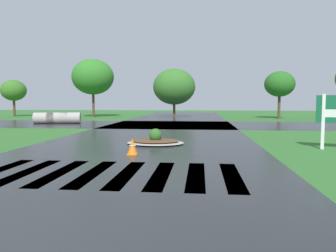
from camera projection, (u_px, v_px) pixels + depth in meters
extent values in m
cube|color=#232628|center=(142.00, 148.00, 13.02)|extent=(9.71, 80.00, 0.01)
cube|color=#232628|center=(171.00, 125.00, 25.51)|extent=(90.00, 8.73, 0.01)
cube|color=white|center=(28.00, 172.00, 8.62)|extent=(0.45, 3.23, 0.01)
cube|color=white|center=(60.00, 172.00, 8.53)|extent=(0.45, 3.23, 0.01)
cube|color=white|center=(93.00, 173.00, 8.44)|extent=(0.45, 3.23, 0.01)
cube|color=white|center=(127.00, 174.00, 8.35)|extent=(0.45, 3.23, 0.01)
cube|color=white|center=(161.00, 175.00, 8.26)|extent=(0.45, 3.23, 0.01)
cube|color=white|center=(196.00, 175.00, 8.17)|extent=(0.45, 3.23, 0.01)
cube|color=white|center=(232.00, 176.00, 8.08)|extent=(0.45, 3.23, 0.01)
cube|color=white|center=(323.00, 122.00, 12.56)|extent=(0.15, 0.15, 2.16)
ellipsoid|color=#9E9B93|center=(155.00, 143.00, 14.12)|extent=(2.50, 2.01, 0.12)
ellipsoid|color=brown|center=(155.00, 141.00, 14.11)|extent=(2.05, 1.65, 0.10)
sphere|color=#2D6023|center=(155.00, 135.00, 14.09)|extent=(0.56, 0.56, 0.56)
cylinder|color=#9E9B93|center=(44.00, 118.00, 26.44)|extent=(1.78, 1.24, 0.93)
cylinder|color=#9E9B93|center=(57.00, 118.00, 26.55)|extent=(1.78, 1.24, 0.93)
cylinder|color=#9E9B93|center=(70.00, 118.00, 26.66)|extent=(1.78, 1.24, 0.93)
cone|color=orange|center=(132.00, 147.00, 11.32)|extent=(0.37, 0.37, 0.58)
torus|color=white|center=(132.00, 146.00, 11.32)|extent=(0.23, 0.23, 0.04)
cube|color=orange|center=(133.00, 154.00, 11.34)|extent=(0.36, 0.36, 0.03)
cylinder|color=#4C3823|center=(14.00, 108.00, 38.64)|extent=(0.28, 0.28, 2.11)
ellipsoid|color=#366C22|center=(14.00, 90.00, 38.48)|extent=(2.93, 2.93, 2.49)
cylinder|color=#4C3823|center=(93.00, 104.00, 37.34)|extent=(0.28, 0.28, 2.96)
ellipsoid|color=#2E7625|center=(93.00, 77.00, 37.09)|extent=(4.80, 4.80, 4.08)
cylinder|color=#4C3823|center=(174.00, 109.00, 36.34)|extent=(0.28, 0.28, 1.81)
ellipsoid|color=#336C27|center=(174.00, 87.00, 36.13)|extent=(4.74, 4.74, 4.03)
cylinder|color=#4C3823|center=(279.00, 107.00, 33.63)|extent=(0.28, 0.28, 2.54)
ellipsoid|color=#25621F|center=(280.00, 84.00, 33.44)|extent=(3.11, 3.11, 2.65)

